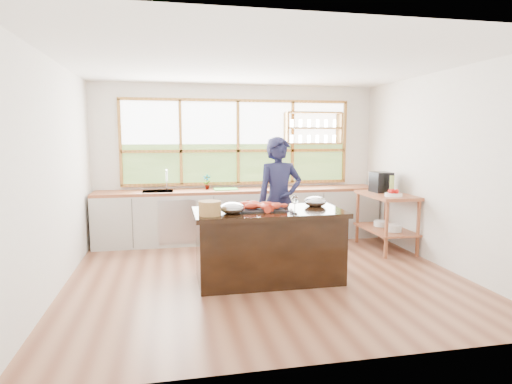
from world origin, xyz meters
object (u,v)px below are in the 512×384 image
object	(u,v)px
island	(269,245)
cook	(279,201)
espresso_machine	(381,182)
wicker_basket	(210,208)

from	to	relation	value
island	cook	size ratio (longest dim) A/B	1.03
espresso_machine	wicker_basket	world-z (taller)	espresso_machine
island	wicker_basket	world-z (taller)	wicker_basket
island	wicker_basket	bearing A→B (deg)	-164.46
espresso_machine	island	bearing A→B (deg)	-152.11
island	wicker_basket	xyz separation A→B (m)	(-0.75, -0.21, 0.53)
cook	espresso_machine	bearing A→B (deg)	13.42
island	cook	distance (m)	0.88
island	espresso_machine	size ratio (longest dim) A/B	5.65
island	cook	xyz separation A→B (m)	(0.31, 0.69, 0.45)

